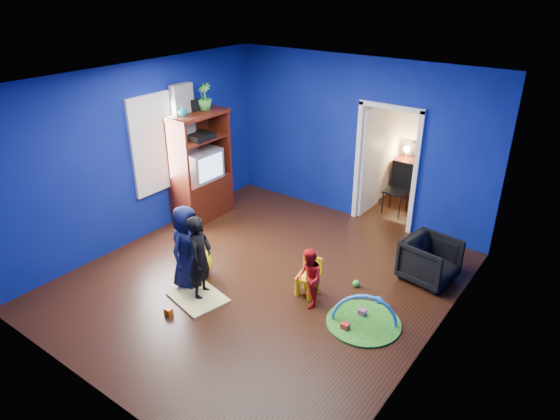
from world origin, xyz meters
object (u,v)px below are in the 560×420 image
Objects in this scene: child_navy at (186,247)px; vase at (183,111)px; toddler_red at (309,278)px; armchair at (430,260)px; child_black at (200,258)px; study_desk at (416,179)px; crt_tv at (201,165)px; play_mat at (363,323)px; hopper_ball at (198,263)px; folding_chair at (396,190)px; kid_chair at (307,279)px; tv_armoire at (200,166)px.

vase is (-1.43, 1.45, 1.43)m from child_navy.
toddler_red is 4.78× the size of vase.
armchair is at bearing -60.69° from child_navy.
child_black reaches higher than toddler_red.
study_desk is at bearing 51.13° from vase.
crt_tv is 4.14m from play_mat.
crt_tv reaches higher than hopper_ball.
toddler_red is at bearing -20.56° from crt_tv.
toddler_red is 1.99× the size of hopper_ball.
play_mat is at bearing -71.72° from folding_chair.
child_black is at bearing -154.67° from kid_chair.
kid_chair is 0.52× the size of play_mat.
tv_armoire is 3.19m from kid_chair.
vase is 0.35× the size of kid_chair.
folding_chair is (-1.37, 1.83, 0.13)m from armchair.
crt_tv reaches higher than toddler_red.
hopper_ball is 4.02m from folding_chair.
hopper_ball is at bearing -172.92° from kid_chair.
kid_chair is at bearing -12.40° from vase.
folding_chair is (-1.09, 3.31, 0.45)m from play_mat.
armchair is 1.69× the size of hopper_ball.
hopper_ball is at bearing -107.08° from study_desk.
study_desk is (-1.09, 4.27, 0.36)m from play_mat.
toddler_red is at bearing -15.30° from vase.
child_navy is 0.63× the size of tv_armoire.
kid_chair is 0.57× the size of study_desk.
kid_chair is (2.95, -0.95, -0.73)m from tv_armoire.
child_black is 1.40× the size of study_desk.
tv_armoire reaches higher than crt_tv.
folding_chair is at bearing 38.84° from crt_tv.
study_desk is 0.96× the size of folding_chair.
vase is (-3.10, 0.85, 1.63)m from toddler_red.
hopper_ball is at bearing -48.41° from crt_tv.
crt_tv reaches higher than kid_chair.
armchair is 1.44× the size of kid_chair.
crt_tv is at bearing -131.00° from study_desk.
folding_chair is at bearing 108.28° from play_mat.
armchair is at bearing -63.80° from study_desk.
folding_chair is (-0.28, 3.39, 0.04)m from toddler_red.
tv_armoire is at bearing 23.56° from child_black.
vase reaches higher than crt_tv.
child_navy is at bearing 136.09° from armchair.
folding_chair is at bearing 80.12° from kid_chair.
child_black is at bearing -159.95° from play_mat.
tv_armoire reaches higher than folding_chair.
tv_armoire is 4.17m from play_mat.
hopper_ball is 0.44× the size of play_mat.
study_desk is at bearing 49.00° from crt_tv.
hopper_ball is (1.38, -1.50, -0.77)m from tv_armoire.
study_desk reaches higher than kid_chair.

